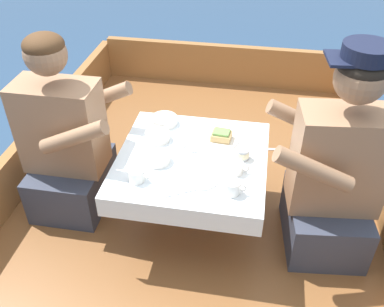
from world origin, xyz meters
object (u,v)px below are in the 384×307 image
at_px(coffee_cup_port, 137,175).
at_px(coffee_cup_starboard, 236,168).
at_px(person_starboard, 334,175).
at_px(person_port, 66,145).
at_px(coffee_cup_center, 233,187).
at_px(tin_can, 242,154).
at_px(sandwich, 221,135).

distance_m(coffee_cup_port, coffee_cup_starboard, 0.45).
bearing_deg(person_starboard, person_port, -8.63).
distance_m(person_port, coffee_cup_starboard, 0.88).
xyz_separation_m(coffee_cup_center, tin_can, (0.02, 0.25, -0.01)).
height_order(sandwich, coffee_cup_port, same).
bearing_deg(coffee_cup_port, coffee_cup_center, -1.33).
relative_size(sandwich, tin_can, 1.54).
bearing_deg(coffee_cup_starboard, tin_can, 80.43).
bearing_deg(person_port, coffee_cup_center, -16.12).
bearing_deg(coffee_cup_center, sandwich, 103.75).
xyz_separation_m(sandwich, coffee_cup_starboard, (0.10, -0.24, -0.01)).
bearing_deg(coffee_cup_center, person_port, 163.89).
relative_size(person_port, coffee_cup_starboard, 9.90).
height_order(person_starboard, tin_can, person_starboard).
bearing_deg(coffee_cup_starboard, coffee_cup_center, -91.09).
distance_m(sandwich, tin_can, 0.17).
height_order(person_port, coffee_cup_center, person_port).
bearing_deg(coffee_cup_starboard, person_port, 172.95).
relative_size(coffee_cup_starboard, coffee_cup_center, 1.02).
xyz_separation_m(person_port, coffee_cup_port, (0.44, -0.24, 0.06)).
xyz_separation_m(person_starboard, coffee_cup_port, (-0.87, -0.18, 0.02)).
relative_size(coffee_cup_port, tin_can, 1.48).
relative_size(coffee_cup_center, tin_can, 1.43).
distance_m(person_port, tin_can, 0.89).
relative_size(person_starboard, coffee_cup_center, 10.87).
distance_m(person_port, person_starboard, 1.31).
bearing_deg(coffee_cup_port, tin_can, 28.63).
height_order(person_starboard, coffee_cup_center, person_starboard).
relative_size(person_starboard, tin_can, 15.50).
relative_size(person_starboard, sandwich, 10.04).
bearing_deg(tin_can, person_starboard, -8.23).
relative_size(person_starboard, coffee_cup_port, 10.50).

